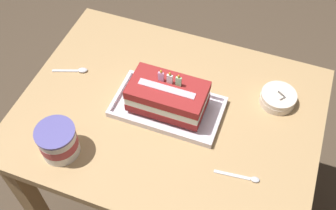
{
  "coord_description": "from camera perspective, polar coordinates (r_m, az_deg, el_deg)",
  "views": [
    {
      "loc": [
        0.29,
        -0.78,
        1.88
      ],
      "look_at": [
        -0.0,
        0.0,
        0.78
      ],
      "focal_mm": 43.7,
      "sensor_mm": 36.0,
      "label": 1
    }
  ],
  "objects": [
    {
      "name": "ground_plane",
      "position": [
        2.06,
        0.03,
        -13.43
      ],
      "size": [
        8.0,
        8.0,
        0.0
      ],
      "primitive_type": "plane",
      "color": "#4C3D2D"
    },
    {
      "name": "dining_table",
      "position": [
        1.5,
        0.04,
        -3.55
      ],
      "size": [
        1.03,
        0.78,
        0.75
      ],
      "color": "tan",
      "rests_on": "ground_plane"
    },
    {
      "name": "foil_tray",
      "position": [
        1.4,
        -0.04,
        -0.4
      ],
      "size": [
        0.37,
        0.21,
        0.02
      ],
      "color": "silver",
      "rests_on": "dining_table"
    },
    {
      "name": "birthday_cake",
      "position": [
        1.35,
        -0.04,
        1.26
      ],
      "size": [
        0.25,
        0.14,
        0.14
      ],
      "color": "maroon",
      "rests_on": "foil_tray"
    },
    {
      "name": "bowl_stack",
      "position": [
        1.46,
        15.09,
        0.94
      ],
      "size": [
        0.12,
        0.12,
        0.09
      ],
      "color": "silver",
      "rests_on": "dining_table"
    },
    {
      "name": "ice_cream_tub",
      "position": [
        1.31,
        -15.09,
        -4.9
      ],
      "size": [
        0.12,
        0.12,
        0.11
      ],
      "color": "white",
      "rests_on": "dining_table"
    },
    {
      "name": "serving_spoon_near_tray",
      "position": [
        1.55,
        -12.35,
        4.76
      ],
      "size": [
        0.13,
        0.06,
        0.01
      ],
      "color": "silver",
      "rests_on": "dining_table"
    },
    {
      "name": "serving_spoon_by_bowls",
      "position": [
        1.29,
        10.82,
        -9.93
      ],
      "size": [
        0.14,
        0.03,
        0.01
      ],
      "color": "silver",
      "rests_on": "dining_table"
    }
  ]
}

